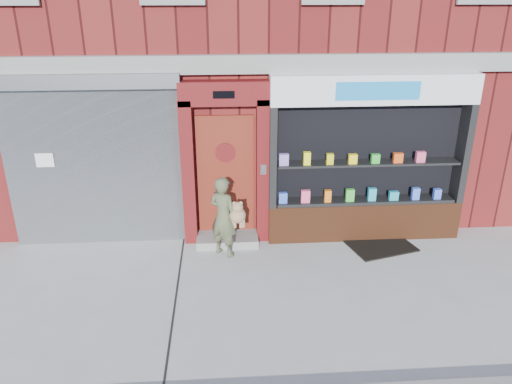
{
  "coord_description": "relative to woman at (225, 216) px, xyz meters",
  "views": [
    {
      "loc": [
        -0.78,
        -6.33,
        4.33
      ],
      "look_at": [
        -0.28,
        1.0,
        1.28
      ],
      "focal_mm": 35.0,
      "sensor_mm": 36.0,
      "label": 1
    }
  ],
  "objects": [
    {
      "name": "shutter_bay",
      "position": [
        -2.22,
        0.63,
        0.99
      ],
      "size": [
        3.1,
        0.3,
        3.04
      ],
      "color": "gray",
      "rests_on": "ground"
    },
    {
      "name": "building",
      "position": [
        0.78,
        4.7,
        3.27
      ],
      "size": [
        12.0,
        8.16,
        8.0
      ],
      "color": "#5A1414",
      "rests_on": "ground"
    },
    {
      "name": "pharmacy_bay",
      "position": [
        2.53,
        0.52,
        0.65
      ],
      "size": [
        3.5,
        0.41,
        3.0
      ],
      "color": "#5F2D16",
      "rests_on": "ground"
    },
    {
      "name": "doormat",
      "position": [
        2.78,
        0.08,
        -0.71
      ],
      "size": [
        1.28,
        1.05,
        0.03
      ],
      "primitive_type": "cube",
      "rotation": [
        0.0,
        0.0,
        0.28
      ],
      "color": "black",
      "rests_on": "ground"
    },
    {
      "name": "ground",
      "position": [
        0.78,
        -1.3,
        -0.73
      ],
      "size": [
        80.0,
        80.0,
        0.0
      ],
      "primitive_type": "plane",
      "color": "#9E9E99",
      "rests_on": "ground"
    },
    {
      "name": "red_door_bay",
      "position": [
        0.03,
        0.56,
        0.73
      ],
      "size": [
        1.52,
        0.58,
        2.9
      ],
      "color": "#5D0F11",
      "rests_on": "ground"
    },
    {
      "name": "woman",
      "position": [
        0.0,
        0.0,
        0.0
      ],
      "size": [
        0.69,
        0.59,
        1.43
      ],
      "color": "#4F5538",
      "rests_on": "ground"
    }
  ]
}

